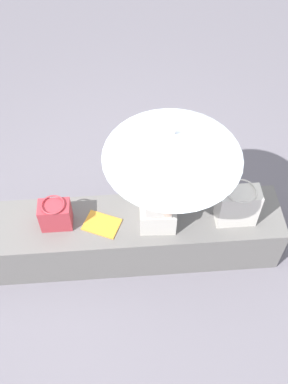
{
  "coord_description": "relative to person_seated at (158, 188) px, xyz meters",
  "views": [
    {
      "loc": [
        0.05,
        2.08,
        3.51
      ],
      "look_at": [
        -0.11,
        -0.0,
        0.84
      ],
      "focal_mm": 42.19,
      "sensor_mm": 36.0,
      "label": 1
    }
  ],
  "objects": [
    {
      "name": "stone_bench",
      "position": [
        0.21,
        0.0,
        -0.63
      ],
      "size": [
        2.49,
        0.53,
        0.49
      ],
      "primitive_type": "cube",
      "color": "slate",
      "rests_on": "ground"
    },
    {
      "name": "ground_plane",
      "position": [
        0.21,
        0.0,
        -0.87
      ],
      "size": [
        14.0,
        14.0,
        0.0
      ],
      "primitive_type": "plane",
      "color": "slate"
    },
    {
      "name": "person_seated",
      "position": [
        0.0,
        0.0,
        0.0
      ],
      "size": [
        0.3,
        0.48,
        0.9
      ],
      "color": "beige",
      "rests_on": "stone_bench"
    },
    {
      "name": "tote_bag_canvas",
      "position": [
        -0.62,
        0.06,
        -0.21
      ],
      "size": [
        0.32,
        0.23,
        0.37
      ],
      "color": "silver",
      "rests_on": "stone_bench"
    },
    {
      "name": "magazine",
      "position": [
        0.45,
        0.04,
        -0.38
      ],
      "size": [
        0.34,
        0.3,
        0.01
      ],
      "primitive_type": "cube",
      "rotation": [
        0.0,
        0.0,
        -0.42
      ],
      "color": "gold",
      "rests_on": "stone_bench"
    },
    {
      "name": "handbag_black",
      "position": [
        0.8,
        0.01,
        -0.26
      ],
      "size": [
        0.25,
        0.18,
        0.27
      ],
      "color": "#B2333D",
      "rests_on": "stone_bench"
    },
    {
      "name": "parasol",
      "position": [
        -0.08,
        0.05,
        0.51
      ],
      "size": [
        0.95,
        0.95,
        1.03
      ],
      "color": "#B7B7BC",
      "rests_on": "stone_bench"
    }
  ]
}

